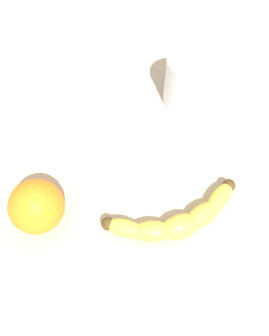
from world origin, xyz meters
The scene contains 4 objects.
wooden_tabletop centered at (0.00, 0.00, 1.50)cm, with size 120.00×120.00×3.00cm, color #CCB196.
banana centered at (-0.33, -9.03, 4.93)cm, with size 22.61×9.13×3.86cm.
smoothie_glass centered at (6.04, 14.93, 7.97)cm, with size 7.26×7.26×10.65cm.
orange_fruit centered at (-21.29, -4.09, 7.29)cm, with size 8.58×8.58×8.58cm, color orange.
Camera 1 is at (-9.58, -24.90, 59.54)cm, focal length 38.72 mm.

